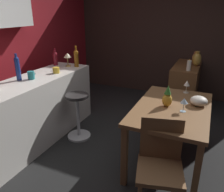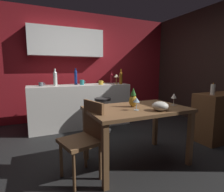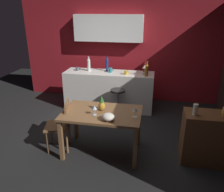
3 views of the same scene
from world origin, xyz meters
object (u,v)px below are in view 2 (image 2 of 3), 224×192
(pillar_candle_tall, at_px, (213,90))
(pineapple_centerpiece, at_px, (133,99))
(wine_bottle_cobalt, at_px, (76,77))
(cup_slate, at_px, (41,84))
(wine_glass_right, at_px, (137,100))
(sideboard_cabinet, at_px, (223,116))
(wine_glass_left, at_px, (174,96))
(wine_bottle_amber, at_px, (121,77))
(wine_bottle_ruby, at_px, (112,78))
(bar_stool, at_px, (103,114))
(cup_teal, at_px, (82,82))
(wine_bottle_clear, at_px, (55,78))
(dining_table, at_px, (137,115))
(chair_near_window, at_px, (85,136))
(fruit_bowl, at_px, (160,106))
(cup_mustard, at_px, (101,83))
(counter_lamp, at_px, (116,77))

(pillar_candle_tall, bearing_deg, pineapple_centerpiece, 177.25)
(wine_bottle_cobalt, bearing_deg, cup_slate, -172.63)
(wine_glass_right, distance_m, wine_bottle_cobalt, 2.08)
(sideboard_cabinet, height_order, wine_glass_left, wine_glass_left)
(wine_glass_right, distance_m, wine_bottle_amber, 1.92)
(wine_glass_right, bearing_deg, pillar_candle_tall, 4.57)
(wine_bottle_ruby, bearing_deg, bar_stool, -125.85)
(cup_teal, bearing_deg, wine_bottle_clear, 174.65)
(wine_bottle_ruby, bearing_deg, dining_table, -105.70)
(chair_near_window, relative_size, pillar_candle_tall, 4.40)
(sideboard_cabinet, bearing_deg, wine_bottle_clear, 144.98)
(fruit_bowl, height_order, pillar_candle_tall, pillar_candle_tall)
(fruit_bowl, xyz_separation_m, cup_teal, (-0.37, 2.08, 0.16))
(dining_table, distance_m, cup_mustard, 1.75)
(counter_lamp, bearing_deg, cup_teal, 177.49)
(chair_near_window, bearing_deg, wine_bottle_cobalt, 79.15)
(sideboard_cabinet, height_order, pineapple_centerpiece, pineapple_centerpiece)
(bar_stool, distance_m, wine_bottle_cobalt, 1.02)
(wine_glass_right, distance_m, wine_bottle_clear, 2.12)
(dining_table, height_order, wine_bottle_amber, wine_bottle_amber)
(fruit_bowl, distance_m, wine_bottle_cobalt, 2.26)
(dining_table, height_order, sideboard_cabinet, sideboard_cabinet)
(cup_slate, xyz_separation_m, pillar_candle_tall, (2.45, -1.84, -0.03))
(chair_near_window, height_order, pillar_candle_tall, pillar_candle_tall)
(wine_bottle_ruby, distance_m, wine_bottle_amber, 0.38)
(wine_glass_right, height_order, counter_lamp, counter_lamp)
(wine_glass_left, xyz_separation_m, pillar_candle_tall, (0.88, 0.08, 0.04))
(sideboard_cabinet, distance_m, cup_teal, 2.76)
(wine_glass_right, height_order, pillar_candle_tall, pillar_candle_tall)
(wine_glass_right, height_order, pineapple_centerpiece, pineapple_centerpiece)
(bar_stool, bearing_deg, pillar_candle_tall, -43.69)
(bar_stool, height_order, pillar_candle_tall, pillar_candle_tall)
(chair_near_window, bearing_deg, wine_glass_right, -8.27)
(bar_stool, distance_m, fruit_bowl, 1.63)
(wine_glass_right, xyz_separation_m, wine_bottle_cobalt, (-0.24, 2.06, 0.21))
(wine_glass_right, xyz_separation_m, wine_bottle_amber, (0.71, 1.78, 0.19))
(chair_near_window, xyz_separation_m, pillar_candle_tall, (2.12, 0.03, 0.43))
(cup_teal, bearing_deg, bar_stool, -63.13)
(dining_table, height_order, wine_bottle_cobalt, wine_bottle_cobalt)
(fruit_bowl, bearing_deg, wine_glass_right, 150.58)
(chair_near_window, height_order, cup_mustard, cup_mustard)
(bar_stool, xyz_separation_m, wine_bottle_amber, (0.58, 0.35, 0.69))
(wine_bottle_cobalt, xyz_separation_m, cup_teal, (0.11, -0.11, -0.12))
(sideboard_cabinet, distance_m, counter_lamp, 2.23)
(wine_glass_left, distance_m, wine_bottle_clear, 2.35)
(pillar_candle_tall, bearing_deg, dining_table, 179.87)
(bar_stool, relative_size, wine_glass_left, 4.03)
(wine_bottle_ruby, height_order, pillar_candle_tall, wine_bottle_ruby)
(wine_bottle_ruby, xyz_separation_m, cup_teal, (-0.79, -0.20, -0.07))
(wine_glass_right, relative_size, cup_slate, 1.28)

